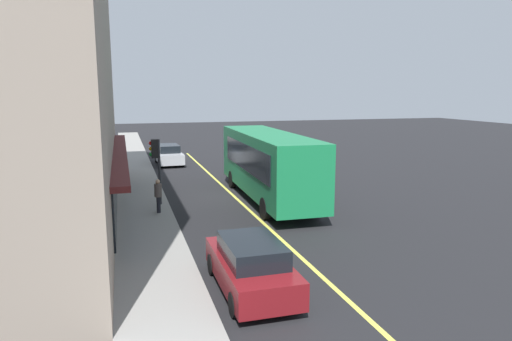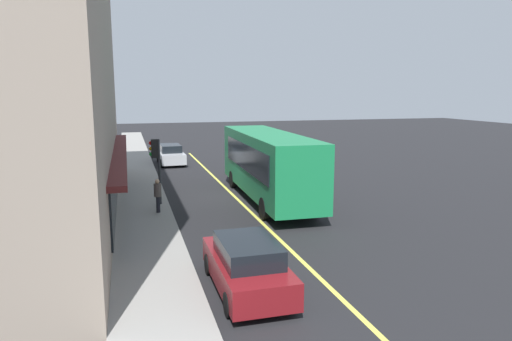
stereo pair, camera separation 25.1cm
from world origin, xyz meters
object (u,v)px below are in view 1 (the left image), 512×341
object	(u,v)px
car_maroon	(251,265)
pedestrian_waiting	(158,193)
bus	(268,162)
traffic_light	(156,156)
car_silver	(169,155)

from	to	relation	value
car_maroon	pedestrian_waiting	bearing A→B (deg)	11.99
bus	pedestrian_waiting	distance (m)	6.00
traffic_light	car_silver	distance (m)	13.67
car_silver	pedestrian_waiting	bearing A→B (deg)	172.45
car_silver	pedestrian_waiting	size ratio (longest dim) A/B	2.81
traffic_light	car_silver	xyz separation A→B (m)	(13.41, -1.93, -1.79)
traffic_light	pedestrian_waiting	distance (m)	2.18
bus	traffic_light	size ratio (longest dim) A/B	3.50
bus	traffic_light	xyz separation A→B (m)	(0.04, 5.65, 0.55)
car_silver	car_maroon	bearing A→B (deg)	179.72
traffic_light	bus	bearing A→B (deg)	-90.45
bus	car_maroon	distance (m)	11.15
bus	pedestrian_waiting	bearing A→B (deg)	105.30
car_maroon	pedestrian_waiting	size ratio (longest dim) A/B	2.79
traffic_light	car_maroon	xyz separation A→B (m)	(-10.44, -1.81, -1.79)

